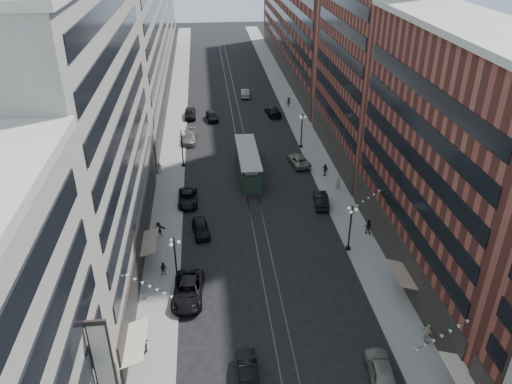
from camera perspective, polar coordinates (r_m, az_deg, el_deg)
name	(u,v)px	position (r m, az deg, el deg)	size (l,w,h in m)	color
ground	(243,150)	(78.62, -1.47, 4.79)	(220.00, 220.00, 0.00)	black
sidewalk_west	(175,129)	(87.78, -9.26, 7.12)	(4.00, 180.00, 0.15)	gray
sidewalk_east	(300,124)	(89.17, 5.11, 7.73)	(4.00, 180.00, 0.15)	gray
rail_west	(234,127)	(87.78, -2.48, 7.43)	(0.12, 180.00, 0.02)	#2D2D33
rail_east	(242,127)	(87.87, -1.56, 7.47)	(0.12, 180.00, 0.02)	#2D2D33
building_west_mid	(84,139)	(49.43, -19.07, 5.80)	(8.00, 36.00, 28.00)	#9D978B
building_west_far	(145,24)	(109.84, -12.58, 18.24)	(8.00, 90.00, 26.00)	#9D978B
building_east_mid	(453,164)	(49.78, 21.56, 2.97)	(8.00, 30.00, 24.00)	brown
building_east_tower	(371,12)	(72.09, 13.01, 19.36)	(8.00, 26.00, 42.00)	brown
building_east_far	(301,18)	(120.42, 5.11, 19.18)	(8.00, 72.00, 24.00)	brown
lamppost_sw_far	(176,260)	(49.17, -9.19, -7.66)	(1.03, 1.14, 5.52)	black
lamppost_sw_mid	(182,147)	(72.69, -8.45, 5.06)	(1.03, 1.14, 5.52)	black
lamppost_se_far	(350,227)	(54.37, 10.72, -3.90)	(1.03, 1.14, 5.52)	black
lamppost_se_mid	(302,130)	(78.61, 5.25, 7.13)	(1.03, 1.14, 5.52)	black
streetcar	(248,164)	(70.40, -0.93, 3.25)	(2.82, 12.75, 3.53)	#213429
car_2	(188,291)	(48.90, -7.78, -11.13)	(2.83, 6.13, 1.70)	black
car_4	(381,370)	(42.80, 14.12, -19.14)	(2.00, 4.97, 1.69)	gray
car_5	(248,372)	(41.73, -0.90, -19.85)	(1.51, 4.32, 1.42)	black
pedestrian_2	(164,269)	(51.84, -10.51, -8.64)	(0.74, 0.41, 1.53)	black
pedestrian_4	(427,334)	(46.31, 18.99, -15.05)	(1.14, 0.52, 1.95)	#BFB09E
car_7	(188,198)	(64.12, -7.81, -0.69)	(2.39, 5.19, 1.44)	black
car_8	(189,137)	(82.05, -7.62, 6.21)	(2.24, 5.51, 1.60)	#65625A
car_9	(190,113)	(92.56, -7.55, 8.91)	(2.00, 4.97, 1.69)	black
car_10	(321,200)	(63.62, 7.44, -0.86)	(1.63, 4.69, 1.54)	black
car_11	(299,160)	(73.80, 4.89, 3.63)	(2.42, 5.24, 1.46)	slate
car_12	(273,111)	(93.18, 1.95, 9.25)	(2.21, 5.44, 1.58)	black
car_13	(212,116)	(90.97, -5.08, 8.65)	(1.85, 4.61, 1.57)	black
car_14	(245,93)	(103.31, -1.24, 11.24)	(1.66, 4.75, 1.57)	gray
pedestrian_5	(159,229)	(57.91, -11.06, -4.16)	(1.61, 0.46, 1.73)	black
pedestrian_6	(160,167)	(72.03, -10.96, 2.77)	(1.01, 0.46, 1.72)	beige
pedestrian_7	(368,226)	(58.62, 12.67, -3.87)	(0.88, 0.48, 1.80)	black
pedestrian_8	(338,183)	(67.20, 9.33, 1.01)	(0.69, 0.45, 1.88)	gray
pedestrian_9	(289,102)	(97.00, 3.77, 10.19)	(1.22, 0.50, 1.88)	black
car_extra_0	(201,228)	(57.80, -6.32, -4.14)	(1.77, 4.39, 1.50)	black
pedestrian_extra_0	(325,170)	(70.62, 7.89, 2.55)	(1.08, 0.49, 1.85)	black
pedestrian_extra_1	(145,345)	(44.20, -12.61, -16.70)	(1.00, 0.45, 1.70)	black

